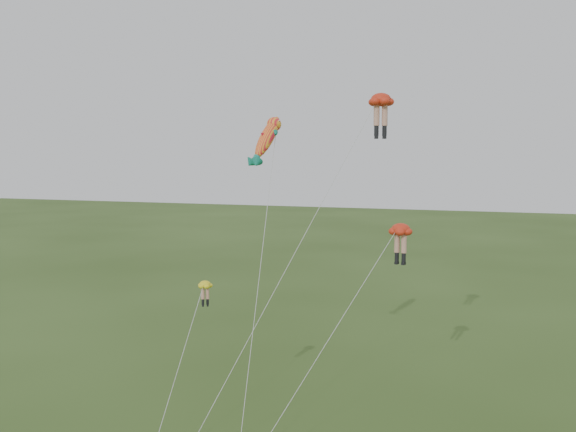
% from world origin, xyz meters
% --- Properties ---
extents(legs_kite_red_high, '(9.35, 11.08, 19.52)m').
position_xyz_m(legs_kite_red_high, '(6.22, 7.25, 18.67)').
color(legs_kite_red_high, red).
rests_on(legs_kite_red_high, ground).
extents(legs_kite_red_mid, '(7.16, 10.25, 11.93)m').
position_xyz_m(legs_kite_red_mid, '(7.47, 7.57, 11.20)').
color(legs_kite_red_mid, red).
rests_on(legs_kite_red_mid, ground).
extents(legs_kite_yellow, '(1.23, 8.47, 8.54)m').
position_xyz_m(legs_kite_yellow, '(-3.35, 3.48, 7.75)').
color(legs_kite_yellow, yellow).
rests_on(legs_kite_yellow, ground).
extents(fish_kite, '(1.88, 8.75, 18.43)m').
position_xyz_m(fish_kite, '(0.17, 5.03, 16.86)').
color(fish_kite, '#FFA620').
rests_on(fish_kite, ground).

